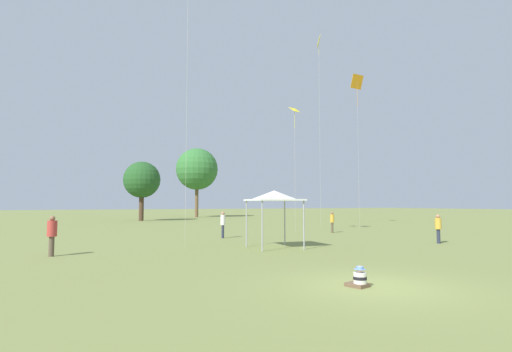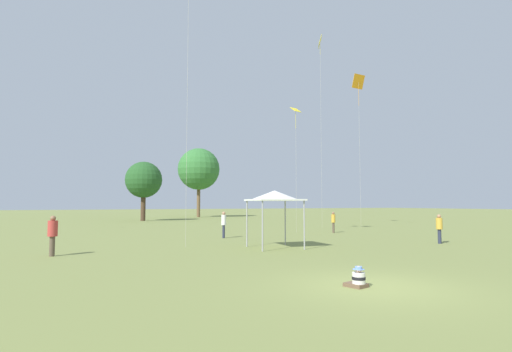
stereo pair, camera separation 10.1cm
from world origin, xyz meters
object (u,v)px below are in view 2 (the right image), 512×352
object	(u,v)px
seated_toddler	(358,279)
distant_tree_1	(199,169)
person_standing_0	(333,220)
kite_1	(320,50)
person_standing_2	(224,222)
canopy_tent	(275,196)
person_standing_3	(53,232)
kite_3	(296,116)
kite_4	(358,85)
person_standing_1	(439,226)
distant_tree_0	(144,180)

from	to	relation	value
seated_toddler	distant_tree_1	bearing A→B (deg)	62.26
person_standing_0	kite_1	distance (m)	17.00
person_standing_2	canopy_tent	bearing A→B (deg)	134.01
person_standing_0	person_standing_3	world-z (taller)	person_standing_3
kite_3	canopy_tent	bearing A→B (deg)	-95.33
person_standing_2	kite_3	xyz separation A→B (m)	(6.88, 2.26, 7.99)
kite_1	distant_tree_1	bearing A→B (deg)	-99.27
kite_4	canopy_tent	bearing A→B (deg)	77.03
person_standing_1	person_standing_2	xyz separation A→B (m)	(-9.41, 8.53, 0.07)
person_standing_3	person_standing_1	bearing A→B (deg)	-172.24
kite_1	person_standing_0	bearing A→B (deg)	50.41
kite_4	distant_tree_1	world-z (taller)	kite_4
person_standing_1	distant_tree_0	distance (m)	38.35
kite_4	person_standing_0	bearing A→B (deg)	72.43
distant_tree_1	person_standing_3	bearing A→B (deg)	-115.29
kite_1	person_standing_2	bearing A→B (deg)	15.84
kite_4	distant_tree_0	xyz separation A→B (m)	(-14.57, 24.41, -7.80)
person_standing_3	kite_1	world-z (taller)	kite_1
seated_toddler	distant_tree_0	xyz separation A→B (m)	(2.57, 43.99, 5.01)
kite_3	person_standing_3	bearing A→B (deg)	-123.99
person_standing_1	person_standing_2	world-z (taller)	person_standing_2
distant_tree_0	person_standing_0	bearing A→B (deg)	-72.14
seated_toddler	person_standing_2	xyz separation A→B (m)	(2.37, 15.54, 0.81)
canopy_tent	distant_tree_1	distance (m)	46.61
person_standing_0	person_standing_1	distance (m)	9.19
canopy_tent	kite_3	world-z (taller)	kite_3
seated_toddler	canopy_tent	size ratio (longest dim) A/B	0.22
person_standing_3	kite_4	bearing A→B (deg)	-141.52
distant_tree_1	kite_3	bearing A→B (deg)	-96.31
person_standing_0	person_standing_2	world-z (taller)	person_standing_2
person_standing_3	canopy_tent	world-z (taller)	canopy_tent
person_standing_2	kite_1	xyz separation A→B (m)	(12.16, 6.29, 15.68)
person_standing_0	person_standing_3	distance (m)	19.69
kite_4	distant_tree_0	distance (m)	29.48
person_standing_3	kite_4	world-z (taller)	kite_4
kite_4	distant_tree_1	distance (m)	35.16
person_standing_1	kite_1	distance (m)	21.80
seated_toddler	person_standing_2	distance (m)	15.74
person_standing_2	kite_4	bearing A→B (deg)	-122.09
seated_toddler	person_standing_0	size ratio (longest dim) A/B	0.39
person_standing_2	canopy_tent	world-z (taller)	canopy_tent
seated_toddler	person_standing_0	xyz separation A→B (m)	(11.52, 16.20, 0.73)
kite_4	distant_tree_0	size ratio (longest dim) A/B	1.84
person_standing_0	distant_tree_1	size ratio (longest dim) A/B	0.14
distant_tree_0	kite_4	bearing A→B (deg)	-59.17
person_standing_0	kite_3	distance (m)	8.54
kite_1	kite_4	size ratio (longest dim) A/B	1.29
canopy_tent	distant_tree_0	distance (m)	35.01
person_standing_1	distant_tree_1	xyz separation A→B (m)	(1.49, 47.12, 6.87)
person_standing_0	canopy_tent	xyz separation A→B (m)	(-9.00, -7.11, 1.62)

